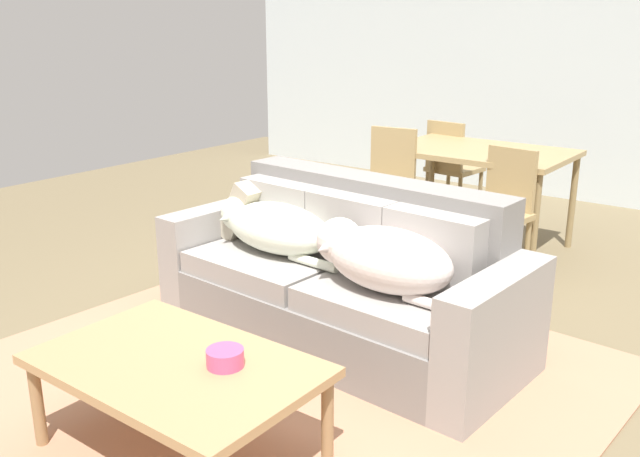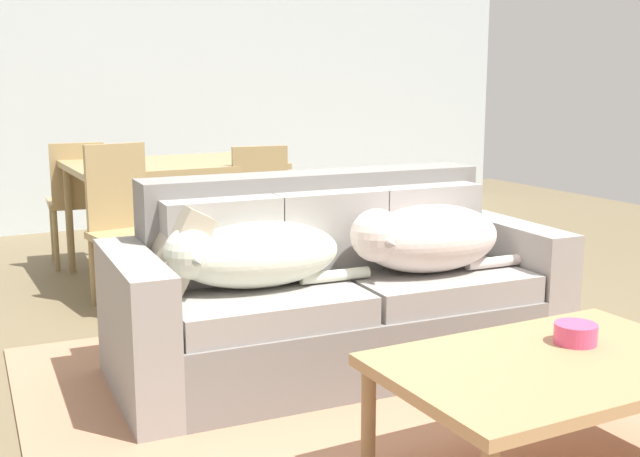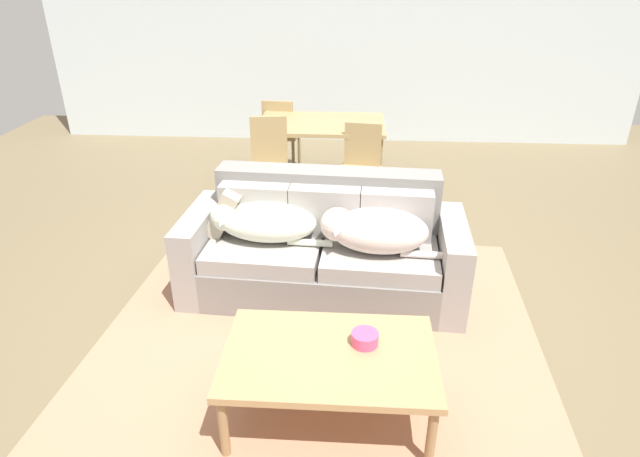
% 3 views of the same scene
% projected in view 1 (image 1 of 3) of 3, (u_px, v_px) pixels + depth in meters
% --- Properties ---
extents(ground_plane, '(10.00, 10.00, 0.00)m').
position_uv_depth(ground_plane, '(342.00, 340.00, 3.84)').
color(ground_plane, brown).
extents(back_partition, '(8.00, 0.12, 2.70)m').
position_uv_depth(back_partition, '(589.00, 60.00, 6.50)').
color(back_partition, silver).
rests_on(back_partition, ground).
extents(area_rug, '(3.09, 3.26, 0.01)m').
position_uv_depth(area_rug, '(255.00, 389.00, 3.32)').
color(area_rug, tan).
rests_on(area_rug, ground).
extents(couch, '(2.09, 0.96, 0.88)m').
position_uv_depth(couch, '(344.00, 281.00, 3.78)').
color(couch, gray).
rests_on(couch, ground).
extents(dog_on_left_cushion, '(0.90, 0.43, 0.29)m').
position_uv_depth(dog_on_left_cushion, '(274.00, 226.00, 3.91)').
color(dog_on_left_cushion, silver).
rests_on(dog_on_left_cushion, couch).
extents(dog_on_right_cushion, '(0.87, 0.43, 0.31)m').
position_uv_depth(dog_on_right_cushion, '(381.00, 257.00, 3.35)').
color(dog_on_right_cushion, silver).
rests_on(dog_on_right_cushion, couch).
extents(throw_pillow_by_left_arm, '(0.31, 0.39, 0.39)m').
position_uv_depth(throw_pillow_by_left_arm, '(254.00, 208.00, 4.19)').
color(throw_pillow_by_left_arm, '#AFA48C').
rests_on(throw_pillow_by_left_arm, couch).
extents(coffee_table, '(1.12, 0.72, 0.43)m').
position_uv_depth(coffee_table, '(177.00, 371.00, 2.72)').
color(coffee_table, tan).
rests_on(coffee_table, ground).
extents(bowl_on_coffee_table, '(0.15, 0.15, 0.07)m').
position_uv_depth(bowl_on_coffee_table, '(225.00, 358.00, 2.66)').
color(bowl_on_coffee_table, '#EA4C7F').
rests_on(bowl_on_coffee_table, coffee_table).
extents(dining_table, '(1.33, 0.89, 0.77)m').
position_uv_depth(dining_table, '(480.00, 158.00, 5.28)').
color(dining_table, '#A38959').
rests_on(dining_table, ground).
extents(dining_chair_near_left, '(0.45, 0.45, 0.94)m').
position_uv_depth(dining_chair_near_left, '(387.00, 187.00, 5.17)').
color(dining_chair_near_left, '#A38959').
rests_on(dining_chair_near_left, ground).
extents(dining_chair_near_right, '(0.45, 0.45, 0.89)m').
position_uv_depth(dining_chair_near_right, '(500.00, 207.00, 4.67)').
color(dining_chair_near_right, '#A38959').
rests_on(dining_chair_near_right, ground).
extents(dining_chair_far_left, '(0.44, 0.44, 0.88)m').
position_uv_depth(dining_chair_far_left, '(451.00, 164.00, 6.06)').
color(dining_chair_far_left, '#A38959').
rests_on(dining_chair_far_left, ground).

